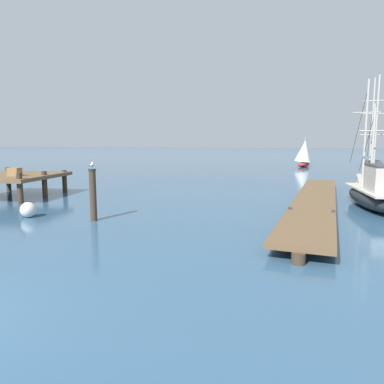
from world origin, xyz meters
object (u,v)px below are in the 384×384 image
fishing_boat_1 (370,182)px  mooring_piling (93,194)px  mooring_buoy (28,210)px  distant_sailboat (304,154)px  fishing_boat_2 (372,194)px  perched_seagull (92,165)px

fishing_boat_1 → mooring_piling: bearing=-134.5°
fishing_boat_1 → mooring_buoy: 19.06m
mooring_piling → fishing_boat_1: bearing=45.5°
fishing_boat_1 → mooring_piling: (-11.72, -11.93, 0.40)m
fishing_boat_1 → distant_sailboat: 23.38m
mooring_buoy → distant_sailboat: bearing=73.2°
fishing_boat_2 → mooring_buoy: (-13.87, -6.59, -0.36)m
mooring_buoy → mooring_piling: bearing=5.1°
fishing_boat_1 → mooring_buoy: bearing=-140.2°
mooring_piling → mooring_buoy: mooring_piling is taller
fishing_boat_2 → mooring_piling: fishing_boat_2 is taller
mooring_piling → fishing_boat_2: bearing=30.1°
perched_seagull → distant_sailboat: (7.73, 34.95, -0.56)m
fishing_boat_2 → mooring_buoy: fishing_boat_2 is taller
mooring_piling → perched_seagull: bearing=-68.5°
fishing_boat_1 → distant_sailboat: size_ratio=2.17×
fishing_boat_1 → mooring_buoy: size_ratio=12.35×
fishing_boat_1 → mooring_piling: fishing_boat_1 is taller
fishing_boat_1 → mooring_buoy: fishing_boat_1 is taller
fishing_boat_1 → fishing_boat_2: 5.66m
fishing_boat_1 → distant_sailboat: fishing_boat_1 is taller
perched_seagull → distant_sailboat: distant_sailboat is taller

